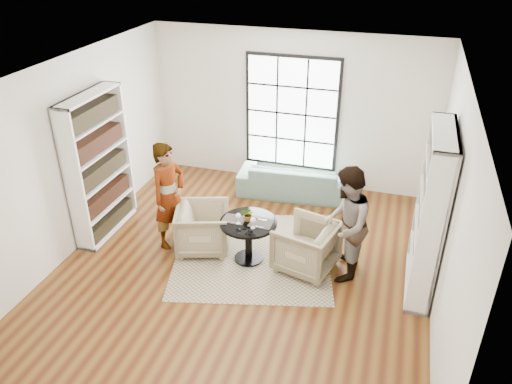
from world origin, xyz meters
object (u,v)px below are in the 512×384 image
(sofa, at_px, (295,179))
(armchair_right, at_px, (306,246))
(person_left, at_px, (169,196))
(armchair_left, at_px, (203,228))
(wine_glass_right, at_px, (253,221))
(wine_glass_left, at_px, (238,216))
(pedestal_table, at_px, (249,232))
(person_right, at_px, (346,224))
(flower_centerpiece, at_px, (248,214))

(sofa, height_order, armchair_right, armchair_right)
(sofa, xyz_separation_m, person_left, (-1.53, -2.21, 0.57))
(armchair_left, height_order, wine_glass_right, wine_glass_right)
(sofa, relative_size, armchair_right, 2.52)
(armchair_left, bearing_deg, wine_glass_left, -123.75)
(sofa, xyz_separation_m, wine_glass_right, (-0.08, -2.45, 0.52))
(person_left, bearing_deg, pedestal_table, -74.21)
(pedestal_table, xyz_separation_m, armchair_left, (-0.79, 0.08, -0.13))
(person_left, distance_m, person_right, 2.77)
(armchair_right, height_order, flower_centerpiece, flower_centerpiece)
(pedestal_table, distance_m, person_left, 1.39)
(sofa, bearing_deg, flower_centerpiece, 80.27)
(person_right, relative_size, wine_glass_left, 9.72)
(person_left, relative_size, wine_glass_right, 9.92)
(sofa, relative_size, wine_glass_right, 11.96)
(wine_glass_left, relative_size, wine_glass_right, 1.01)
(sofa, bearing_deg, wine_glass_right, 83.63)
(armchair_left, relative_size, wine_glass_right, 4.67)
(person_right, height_order, wine_glass_right, person_right)
(armchair_left, relative_size, flower_centerpiece, 3.82)
(person_left, xyz_separation_m, wine_glass_right, (1.45, -0.23, -0.06))
(sofa, bearing_deg, person_right, 114.51)
(pedestal_table, bearing_deg, wine_glass_left, -141.76)
(armchair_right, height_order, person_right, person_right)
(sofa, bearing_deg, wine_glass_left, 77.77)
(person_left, bearing_deg, person_right, -71.10)
(wine_glass_right, bearing_deg, wine_glass_left, 168.95)
(flower_centerpiece, bearing_deg, sofa, 84.79)
(sofa, distance_m, flower_centerpiece, 2.33)
(sofa, height_order, person_right, person_right)
(armchair_left, xyz_separation_m, wine_glass_left, (0.66, -0.19, 0.45))
(wine_glass_right, xyz_separation_m, flower_centerpiece, (-0.13, 0.18, -0.02))
(sofa, xyz_separation_m, armchair_right, (0.69, -2.24, 0.07))
(armchair_left, relative_size, person_left, 0.47)
(pedestal_table, bearing_deg, sofa, 85.11)
(pedestal_table, bearing_deg, person_left, 176.40)
(pedestal_table, distance_m, flower_centerpiece, 0.30)
(pedestal_table, height_order, armchair_left, armchair_left)
(wine_glass_right, distance_m, flower_centerpiece, 0.22)
(armchair_left, height_order, person_left, person_left)
(person_right, bearing_deg, armchair_right, -90.53)
(sofa, xyz_separation_m, person_right, (1.24, -2.24, 0.57))
(armchair_left, distance_m, wine_glass_right, 1.04)
(armchair_right, height_order, wine_glass_left, wine_glass_left)
(person_right, bearing_deg, flower_centerpiece, -89.29)
(pedestal_table, relative_size, armchair_left, 1.05)
(flower_centerpiece, bearing_deg, armchair_right, 2.01)
(sofa, height_order, wine_glass_right, wine_glass_right)
(person_right, bearing_deg, wine_glass_right, -81.52)
(flower_centerpiece, bearing_deg, wine_glass_right, -54.27)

